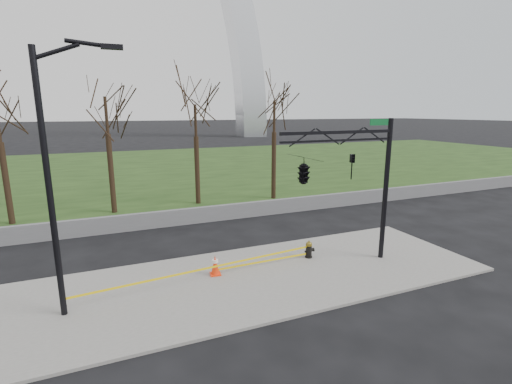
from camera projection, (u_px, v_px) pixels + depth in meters
name	position (u px, v px, depth m)	size (l,w,h in m)	color
ground	(259.00, 279.00, 14.10)	(500.00, 500.00, 0.00)	black
sidewalk	(259.00, 277.00, 14.09)	(18.00, 6.00, 0.10)	gray
grass_strip	(153.00, 168.00, 41.12)	(120.00, 40.00, 0.06)	#1F3814
guardrail	(204.00, 214.00, 21.21)	(60.00, 0.30, 0.90)	#59595B
tree_row	(59.00, 154.00, 21.27)	(31.16, 4.00, 7.74)	black
fire_hydrant	(309.00, 250.00, 15.83)	(0.46, 0.31, 0.76)	black
traffic_cone	(215.00, 265.00, 14.14)	(0.46, 0.46, 0.79)	#FF350D
street_light	(56.00, 167.00, 10.55)	(2.39, 0.29, 8.21)	black
traffic_signal_mast	(321.00, 169.00, 13.76)	(5.10, 2.50, 6.00)	black
caution_tape	(225.00, 266.00, 14.02)	(9.35, 1.02, 0.40)	yellow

